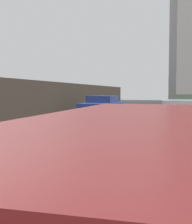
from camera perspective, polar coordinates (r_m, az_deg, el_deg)
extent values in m
cube|color=slate|center=(23.83, 16.68, 1.38)|extent=(1.80, 4.16, 0.64)
cube|color=#4D5C49|center=(23.68, 16.72, 2.72)|extent=(1.53, 1.95, 0.48)
cylinder|color=black|center=(25.18, 14.81, 0.80)|extent=(0.24, 0.68, 0.67)
cylinder|color=black|center=(22.48, 14.85, 0.46)|extent=(0.24, 0.68, 0.67)
cube|color=navy|center=(17.98, 1.20, 0.81)|extent=(1.85, 4.27, 0.65)
cube|color=navy|center=(18.08, 1.32, 2.52)|extent=(1.57, 2.04, 0.41)
cylinder|color=black|center=(16.44, 2.36, -0.61)|extent=(0.24, 0.67, 0.66)
cylinder|color=black|center=(16.95, -2.74, -0.48)|extent=(0.24, 0.67, 0.66)
cylinder|color=black|center=(19.12, 4.69, -0.01)|extent=(0.24, 0.67, 0.66)
cylinder|color=black|center=(19.56, 0.22, 0.09)|extent=(0.24, 0.67, 0.66)
cube|color=#B2B5BA|center=(10.25, 16.76, -1.83)|extent=(1.86, 4.30, 0.57)
cube|color=gray|center=(10.14, 16.84, 0.97)|extent=(1.55, 2.05, 0.44)
cylinder|color=black|center=(11.65, 12.63, -2.51)|extent=(0.25, 0.68, 0.67)
cylinder|color=black|center=(8.89, 12.32, -4.44)|extent=(0.25, 0.68, 0.67)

